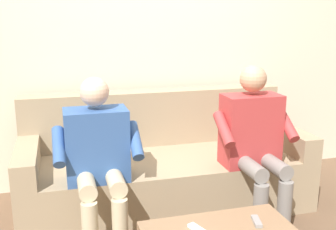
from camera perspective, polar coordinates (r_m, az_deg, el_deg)
name	(u,v)px	position (r m, az deg, el deg)	size (l,w,h in m)	color
back_wall	(148,42)	(3.56, -2.91, 10.30)	(4.95, 0.06, 2.51)	beige
couch	(163,167)	(3.26, -0.65, -7.34)	(2.19, 0.88, 0.87)	#9E896B
person_left_seated	(254,137)	(2.94, 12.12, -3.10)	(0.56, 0.53, 1.14)	#B23838
person_right_seated	(98,153)	(2.65, -9.91, -5.28)	(0.56, 0.52, 1.10)	#335693
remote_white	(197,229)	(2.20, 4.13, -15.79)	(0.11, 0.04, 0.02)	white
remote_gray	(257,221)	(2.32, 12.44, -14.49)	(0.12, 0.04, 0.02)	gray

